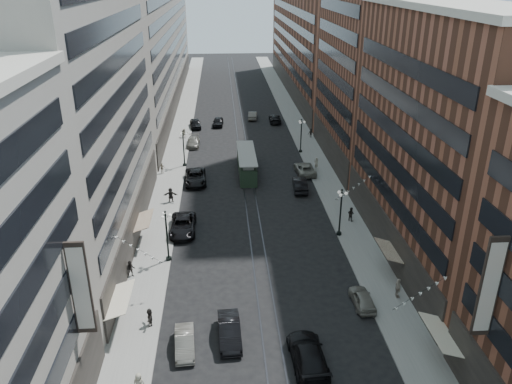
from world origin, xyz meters
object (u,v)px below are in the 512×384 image
object	(u,v)px
lamppost_se_far	(341,211)
car_14	(253,115)
car_13	(218,122)
pedestrian_5	(171,195)
car_7	(196,177)
car_12	(275,118)
car_8	(193,142)
lamppost_se_mid	(301,134)
car_2	(183,225)
car_10	(300,185)
pedestrian_extra_0	(150,317)
car_9	(195,124)
pedestrian_7	(351,214)
car_6	(308,355)
pedestrian_8	(316,164)
pedestrian_2	(131,269)
car_5	(229,331)
streetcar	(247,164)
car_4	(362,299)
pedestrian_4	(398,288)
pedestrian_extra_1	(184,133)
pedestrian_9	(311,133)
pedestrian_1	(139,384)
car_11	(305,169)
lamppost_sw_far	(167,234)
lamppost_sw_mid	(184,147)
car_1	(185,342)

from	to	relation	value
lamppost_se_far	car_14	size ratio (longest dim) A/B	1.19
car_13	pedestrian_5	bearing A→B (deg)	-96.02
car_7	car_12	bearing A→B (deg)	61.39
car_8	car_14	bearing A→B (deg)	56.57
lamppost_se_mid	car_14	world-z (taller)	lamppost_se_mid
car_2	car_14	bearing A→B (deg)	76.68
car_10	pedestrian_extra_0	xyz separation A→B (m)	(-16.61, -27.04, 0.10)
car_9	pedestrian_7	bearing A→B (deg)	-70.61
car_6	car_12	world-z (taller)	car_6
pedestrian_8	lamppost_se_mid	bearing A→B (deg)	-105.23
car_12	pedestrian_7	bearing A→B (deg)	97.97
pedestrian_5	pedestrian_2	bearing A→B (deg)	-98.82
car_7	pedestrian_extra_0	world-z (taller)	pedestrian_extra_0
car_5	car_6	distance (m)	6.58
car_2	car_10	size ratio (longest dim) A/B	1.20
streetcar	car_10	bearing A→B (deg)	-45.05
car_4	pedestrian_4	xyz separation A→B (m)	(3.40, 0.77, 0.40)
car_2	pedestrian_extra_0	world-z (taller)	pedestrian_extra_0
car_2	streetcar	bearing A→B (deg)	64.93
pedestrian_5	pedestrian_extra_1	bearing A→B (deg)	88.90
car_8	pedestrian_9	size ratio (longest dim) A/B	3.12
lamppost_se_far	pedestrian_extra_1	world-z (taller)	lamppost_se_far
car_5	pedestrian_1	world-z (taller)	pedestrian_1
car_5	car_13	xyz separation A→B (m)	(-0.81, 60.80, -0.02)
pedestrian_7	pedestrian_1	bearing A→B (deg)	96.96
car_13	pedestrian_2	bearing A→B (deg)	-95.36
car_11	pedestrian_9	size ratio (longest dim) A/B	3.45
car_14	pedestrian_5	world-z (taller)	pedestrian_5
pedestrian_extra_0	pedestrian_extra_1	bearing A→B (deg)	169.58
car_9	pedestrian_9	bearing A→B (deg)	-27.59
car_7	car_12	world-z (taller)	car_7
lamppost_sw_far	car_7	bearing A→B (deg)	84.62
lamppost_sw_mid	pedestrian_4	distance (m)	40.75
pedestrian_9	pedestrian_7	bearing A→B (deg)	-98.02
car_1	pedestrian_8	size ratio (longest dim) A/B	2.24
pedestrian_4	car_8	bearing A→B (deg)	25.49
car_9	pedestrian_5	distance (m)	33.47
car_12	pedestrian_extra_1	size ratio (longest dim) A/B	3.39
car_14	pedestrian_7	world-z (taller)	pedestrian_7
car_4	pedestrian_2	bearing A→B (deg)	-16.86
car_12	pedestrian_8	size ratio (longest dim) A/B	2.89
lamppost_sw_mid	car_7	world-z (taller)	lamppost_sw_mid
car_7	pedestrian_2	bearing A→B (deg)	-105.73
pedestrian_1	pedestrian_2	xyz separation A→B (m)	(-2.87, 14.74, -0.02)
pedestrian_5	pedestrian_extra_0	world-z (taller)	pedestrian_5
lamppost_sw_mid	car_11	xyz separation A→B (m)	(17.60, -4.16, -2.32)
car_4	car_11	size ratio (longest dim) A/B	0.74
lamppost_sw_far	streetcar	bearing A→B (deg)	68.76
car_7	lamppost_sw_far	bearing A→B (deg)	-98.44
car_6	lamppost_se_mid	bearing A→B (deg)	-100.49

